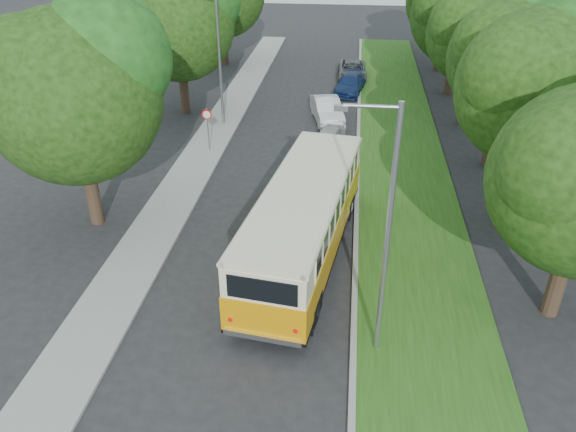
# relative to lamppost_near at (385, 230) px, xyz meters

# --- Properties ---
(ground) EXTENTS (120.00, 120.00, 0.00)m
(ground) POSITION_rel_lamppost_near_xyz_m (-4.21, 2.50, -4.37)
(ground) COLOR #242426
(ground) RESTS_ON ground
(curb) EXTENTS (0.20, 70.00, 0.15)m
(curb) POSITION_rel_lamppost_near_xyz_m (-0.61, 7.50, -4.29)
(curb) COLOR gray
(curb) RESTS_ON ground
(grass_verge) EXTENTS (4.50, 70.00, 0.13)m
(grass_verge) POSITION_rel_lamppost_near_xyz_m (1.74, 7.50, -4.30)
(grass_verge) COLOR #255015
(grass_verge) RESTS_ON ground
(sidewalk) EXTENTS (2.20, 70.00, 0.12)m
(sidewalk) POSITION_rel_lamppost_near_xyz_m (-9.01, 7.50, -4.31)
(sidewalk) COLOR gray
(sidewalk) RESTS_ON ground
(treeline) EXTENTS (24.27, 41.91, 9.46)m
(treeline) POSITION_rel_lamppost_near_xyz_m (-1.06, 20.49, 1.56)
(treeline) COLOR #332319
(treeline) RESTS_ON ground
(lamppost_near) EXTENTS (1.71, 0.16, 8.00)m
(lamppost_near) POSITION_rel_lamppost_near_xyz_m (0.00, 0.00, 0.00)
(lamppost_near) COLOR gray
(lamppost_near) RESTS_ON ground
(lamppost_far) EXTENTS (1.71, 0.16, 7.50)m
(lamppost_far) POSITION_rel_lamppost_near_xyz_m (-8.91, 18.50, -0.25)
(lamppost_far) COLOR gray
(lamppost_far) RESTS_ON ground
(warning_sign) EXTENTS (0.56, 0.10, 2.50)m
(warning_sign) POSITION_rel_lamppost_near_xyz_m (-8.71, 14.48, -2.66)
(warning_sign) COLOR gray
(warning_sign) RESTS_ON ground
(vintage_bus) EXTENTS (4.22, 11.09, 3.21)m
(vintage_bus) POSITION_rel_lamppost_near_xyz_m (-2.64, 4.73, -2.76)
(vintage_bus) COLOR orange
(vintage_bus) RESTS_ON ground
(car_silver) EXTENTS (2.04, 3.78, 1.22)m
(car_silver) POSITION_rel_lamppost_near_xyz_m (-2.26, 15.48, -3.76)
(car_silver) COLOR silver
(car_silver) RESTS_ON ground
(car_white) EXTENTS (2.49, 4.59, 1.43)m
(car_white) POSITION_rel_lamppost_near_xyz_m (-2.58, 20.03, -3.65)
(car_white) COLOR white
(car_white) RESTS_ON ground
(car_blue) EXTENTS (2.39, 4.51, 1.24)m
(car_blue) POSITION_rel_lamppost_near_xyz_m (-1.29, 25.97, -3.75)
(car_blue) COLOR navy
(car_blue) RESTS_ON ground
(car_grey) EXTENTS (2.26, 4.63, 1.27)m
(car_grey) POSITION_rel_lamppost_near_xyz_m (-1.21, 29.55, -3.74)
(car_grey) COLOR #5A5E62
(car_grey) RESTS_ON ground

